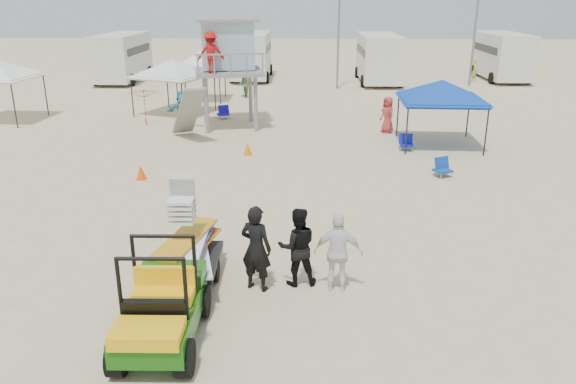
{
  "coord_description": "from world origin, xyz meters",
  "views": [
    {
      "loc": [
        0.88,
        -9.97,
        5.9
      ],
      "look_at": [
        0.5,
        3.0,
        1.3
      ],
      "focal_mm": 35.0,
      "sensor_mm": 36.0,
      "label": 1
    }
  ],
  "objects_px": {
    "man_left": "(256,248)",
    "lifeguard_tower": "(226,49)",
    "canopy_blue": "(443,83)",
    "utility_cart": "(159,300)",
    "surf_trailer": "(186,244)"
  },
  "relations": [
    {
      "from": "utility_cart",
      "to": "surf_trailer",
      "type": "bearing_deg",
      "value": 89.87
    },
    {
      "from": "man_left",
      "to": "lifeguard_tower",
      "type": "height_order",
      "value": "lifeguard_tower"
    },
    {
      "from": "surf_trailer",
      "to": "utility_cart",
      "type": "bearing_deg",
      "value": -90.13
    },
    {
      "from": "surf_trailer",
      "to": "man_left",
      "type": "distance_m",
      "value": 1.55
    },
    {
      "from": "canopy_blue",
      "to": "lifeguard_tower",
      "type": "bearing_deg",
      "value": 160.5
    },
    {
      "from": "man_left",
      "to": "lifeguard_tower",
      "type": "bearing_deg",
      "value": -58.24
    },
    {
      "from": "utility_cart",
      "to": "surf_trailer",
      "type": "xyz_separation_m",
      "value": [
        0.01,
        2.33,
        -0.01
      ]
    },
    {
      "from": "man_left",
      "to": "utility_cart",
      "type": "bearing_deg",
      "value": 75.41
    },
    {
      "from": "utility_cart",
      "to": "canopy_blue",
      "type": "relative_size",
      "value": 0.76
    },
    {
      "from": "surf_trailer",
      "to": "lifeguard_tower",
      "type": "xyz_separation_m",
      "value": [
        -1.07,
        15.04,
        2.68
      ]
    },
    {
      "from": "canopy_blue",
      "to": "utility_cart",
      "type": "bearing_deg",
      "value": -119.4
    },
    {
      "from": "utility_cart",
      "to": "surf_trailer",
      "type": "relative_size",
      "value": 1.04
    },
    {
      "from": "utility_cart",
      "to": "lifeguard_tower",
      "type": "xyz_separation_m",
      "value": [
        -1.06,
        17.38,
        2.66
      ]
    },
    {
      "from": "man_left",
      "to": "canopy_blue",
      "type": "relative_size",
      "value": 0.57
    },
    {
      "from": "surf_trailer",
      "to": "man_left",
      "type": "xyz_separation_m",
      "value": [
        1.52,
        -0.3,
        0.07
      ]
    }
  ]
}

